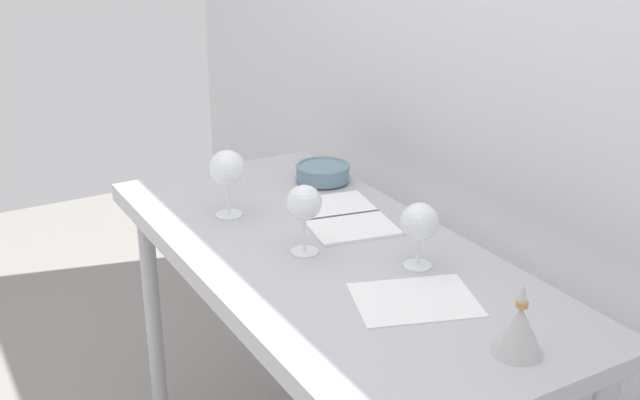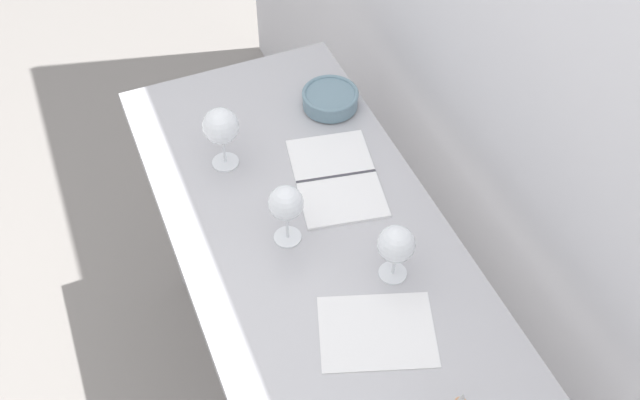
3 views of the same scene
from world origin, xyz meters
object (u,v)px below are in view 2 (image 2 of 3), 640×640
object	(u,v)px
tasting_bowl	(292,292)
wine_glass_near_right	(336,351)
tasting_sheet_upper	(401,387)
open_notebook	(342,337)
wine_glass_near_center	(305,327)
wine_glass_far_left	(318,294)
decanter_funnel	(479,377)
wine_glass_far_right	(372,328)
tasting_sheet_lower	(271,329)

from	to	relation	value
tasting_bowl	wine_glass_near_right	bearing A→B (deg)	-24.04
wine_glass_near_right	tasting_sheet_upper	bearing A→B (deg)	51.56
wine_glass_near_right	open_notebook	world-z (taller)	wine_glass_near_right
wine_glass_near_center	wine_glass_far_left	world-z (taller)	wine_glass_far_left
tasting_sheet_upper	decanter_funnel	size ratio (longest dim) A/B	1.65
wine_glass_near_center	tasting_sheet_upper	xyz separation A→B (m)	(0.39, 0.11, -0.11)
wine_glass_near_center	wine_glass_far_right	world-z (taller)	wine_glass_far_right
tasting_sheet_lower	tasting_bowl	xyz separation A→B (m)	(-0.26, 0.28, 0.03)
tasting_sheet_lower	tasting_bowl	world-z (taller)	tasting_bowl
wine_glass_far_right	wine_glass_far_left	bearing A→B (deg)	171.78
open_notebook	tasting_sheet_lower	size ratio (longest dim) A/B	1.57
open_notebook	tasting_sheet_upper	size ratio (longest dim) A/B	2.04
wine_glass_near_center	tasting_bowl	size ratio (longest dim) A/B	1.07
tasting_sheet_upper	tasting_sheet_lower	xyz separation A→B (m)	(-0.67, -0.08, 0.00)
wine_glass_near_right	tasting_bowl	xyz separation A→B (m)	(-0.81, 0.36, -0.09)
tasting_sheet_upper	decanter_funnel	xyz separation A→B (m)	(0.15, 0.19, 0.04)
wine_glass_near_right	open_notebook	size ratio (longest dim) A/B	0.42
wine_glass_far_right	tasting_sheet_lower	size ratio (longest dim) A/B	0.61
wine_glass_near_right	tasting_sheet_upper	xyz separation A→B (m)	(0.13, 0.16, -0.12)
tasting_sheet_upper	wine_glass_near_right	bearing A→B (deg)	-103.23
wine_glass_far_right	wine_glass_far_left	world-z (taller)	wine_glass_far_left
wine_glass_far_right	tasting_sheet_upper	bearing A→B (deg)	-16.19
tasting_sheet_lower	tasting_sheet_upper	bearing A→B (deg)	-3.53
wine_glass_far_left	tasting_sheet_lower	distance (m)	0.24
wine_glass_near_center	wine_glass_far_right	distance (m)	0.24
open_notebook	tasting_sheet_lower	world-z (taller)	open_notebook
tasting_bowl	decanter_funnel	distance (m)	1.09
tasting_bowl	tasting_sheet_upper	bearing A→B (deg)	-11.75
wine_glass_far_left	tasting_sheet_lower	world-z (taller)	wine_glass_far_left
wine_glass_far_right	tasting_bowl	xyz separation A→B (m)	(-0.71, 0.13, -0.09)
wine_glass_far_left	decanter_funnel	xyz separation A→B (m)	(0.78, 0.07, -0.08)
wine_glass_far_right	tasting_sheet_lower	bearing A→B (deg)	-161.89
tasting_bowl	wine_glass_far_right	bearing A→B (deg)	-10.33
tasting_sheet_upper	tasting_sheet_lower	world-z (taller)	same
tasting_sheet_upper	tasting_sheet_lower	size ratio (longest dim) A/B	0.77
wine_glass_far_right	tasting_sheet_upper	world-z (taller)	wine_glass_far_right
wine_glass_near_center	decanter_funnel	world-z (taller)	wine_glass_near_center
wine_glass_near_center	tasting_sheet_lower	world-z (taller)	wine_glass_near_center
wine_glass_far_left	tasting_sheet_upper	distance (m)	0.65
wine_glass_near_center	wine_glass_far_left	size ratio (longest dim) A/B	0.92
tasting_sheet_upper	wine_glass_far_left	bearing A→B (deg)	-165.89
tasting_sheet_lower	decanter_funnel	bearing A→B (deg)	7.90
wine_glass_far_right	tasting_bowl	size ratio (longest dim) A/B	1.15
tasting_sheet_upper	tasting_bowl	bearing A→B (deg)	-166.55
open_notebook	tasting_sheet_upper	xyz separation A→B (m)	(0.43, -0.09, -0.00)
tasting_sheet_upper	tasting_bowl	distance (m)	0.96
wine_glass_near_center	open_notebook	world-z (taller)	wine_glass_near_center
wine_glass_near_center	tasting_sheet_lower	distance (m)	0.31
tasting_sheet_lower	wine_glass_near_center	bearing A→B (deg)	-15.69
open_notebook	tasting_sheet_lower	bearing A→B (deg)	-124.57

